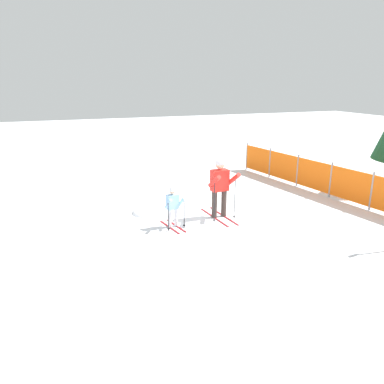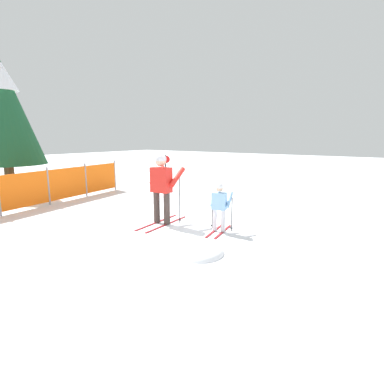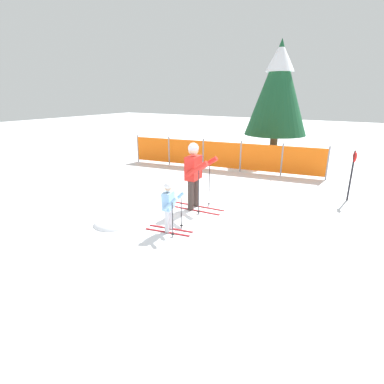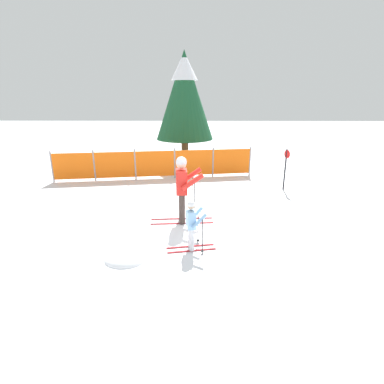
% 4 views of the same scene
% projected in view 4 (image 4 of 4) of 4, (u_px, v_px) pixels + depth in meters
% --- Properties ---
extents(ground_plane, '(60.00, 60.00, 0.00)m').
position_uv_depth(ground_plane, '(193.00, 226.00, 7.47)').
color(ground_plane, white).
extents(skier_adult, '(1.62, 0.75, 1.70)m').
position_uv_depth(skier_adult, '(183.00, 184.00, 7.41)').
color(skier_adult, maroon).
rests_on(skier_adult, ground_plane).
extents(skier_child, '(1.06, 0.53, 1.10)m').
position_uv_depth(skier_child, '(192.00, 221.00, 6.16)').
color(skier_child, maroon).
rests_on(skier_child, ground_plane).
extents(safety_fence, '(7.50, 1.17, 1.17)m').
position_uv_depth(safety_fence, '(155.00, 164.00, 11.45)').
color(safety_fence, gray).
rests_on(safety_fence, ground_plane).
extents(conifer_far, '(2.70, 2.70, 5.01)m').
position_uv_depth(conifer_far, '(185.00, 94.00, 13.79)').
color(conifer_far, '#4C3823').
rests_on(conifer_far, ground_plane).
extents(trail_marker, '(0.11, 0.27, 1.40)m').
position_uv_depth(trail_marker, '(286.00, 165.00, 10.00)').
color(trail_marker, black).
rests_on(trail_marker, ground_plane).
extents(snow_mound, '(0.84, 0.72, 0.34)m').
position_uv_depth(snow_mound, '(126.00, 259.00, 5.95)').
color(snow_mound, white).
rests_on(snow_mound, ground_plane).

